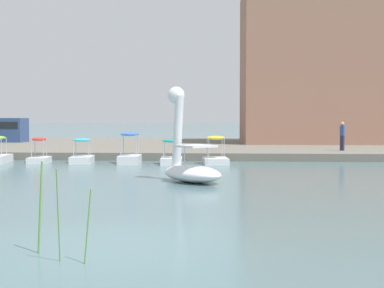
{
  "coord_description": "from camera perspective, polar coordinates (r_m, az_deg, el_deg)",
  "views": [
    {
      "loc": [
        2.12,
        -9.61,
        2.3
      ],
      "look_at": [
        0.61,
        11.98,
        1.32
      ],
      "focal_mm": 50.33,
      "sensor_mm": 36.0,
      "label": 1
    }
  ],
  "objects": [
    {
      "name": "swan_boat",
      "position": [
        19.94,
        -0.29,
        -1.79
      ],
      "size": [
        2.99,
        3.14,
        3.56
      ],
      "color": "white",
      "rests_on": "ground_plane"
    },
    {
      "name": "pedal_boat_cyan",
      "position": [
        29.17,
        -11.58,
        -1.24
      ],
      "size": [
        1.33,
        2.09,
        1.32
      ],
      "color": "white",
      "rests_on": "ground_plane"
    },
    {
      "name": "pedal_boat_teal",
      "position": [
        27.79,
        -2.19,
        -1.33
      ],
      "size": [
        1.26,
        2.12,
        1.32
      ],
      "color": "white",
      "rests_on": "ground_plane"
    },
    {
      "name": "pedal_boat_yellow",
      "position": [
        27.98,
        2.51,
        -1.19
      ],
      "size": [
        1.48,
        2.09,
        1.46
      ],
      "color": "white",
      "rests_on": "ground_plane"
    },
    {
      "name": "apartment_block",
      "position": [
        45.73,
        15.33,
        7.95
      ],
      "size": [
        15.94,
        9.87,
        12.4
      ],
      "primitive_type": "cube",
      "rotation": [
        0.0,
        0.0,
        0.03
      ],
      "color": "#996B56",
      "rests_on": "shore_bank_far"
    },
    {
      "name": "pedal_boat_blue",
      "position": [
        28.41,
        -6.63,
        -1.09
      ],
      "size": [
        1.17,
        2.14,
        1.64
      ],
      "color": "white",
      "rests_on": "ground_plane"
    },
    {
      "name": "pedal_boat_red",
      "position": [
        29.79,
        -15.89,
        -1.15
      ],
      "size": [
        1.22,
        1.88,
        1.37
      ],
      "color": "white",
      "rests_on": "ground_plane"
    },
    {
      "name": "person_on_path",
      "position": [
        33.66,
        15.64,
        0.87
      ],
      "size": [
        0.32,
        0.31,
        1.73
      ],
      "color": "#23283D",
      "rests_on": "shore_bank_far"
    },
    {
      "name": "shore_bank_far",
      "position": [
        42.18,
        1.12,
        -0.23
      ],
      "size": [
        148.07,
        24.84,
        0.44
      ],
      "primitive_type": "cube",
      "color": "#6B665B",
      "rests_on": "ground_plane"
    },
    {
      "name": "ground_plane",
      "position": [
        10.11,
        -8.34,
        -10.59
      ],
      "size": [
        666.54,
        666.54,
        0.0
      ],
      "primitive_type": "plane",
      "color": "slate"
    }
  ]
}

